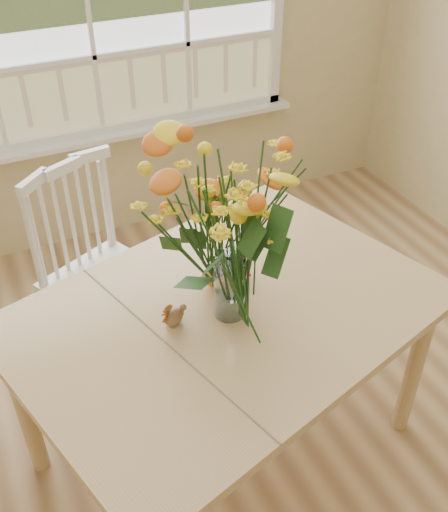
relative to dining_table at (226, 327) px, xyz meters
name	(u,v)px	position (x,y,z in m)	size (l,w,h in m)	color
wall_back	(87,17)	(0.05, 1.84, 0.64)	(4.00, 0.02, 2.70)	#CBBB82
dining_table	(226,327)	(0.00, 0.00, 0.00)	(1.73, 1.44, 0.80)	tan
windsor_chair	(92,262)	(-0.31, 0.78, -0.14)	(0.62, 0.61, 1.02)	white
flower_vase	(230,227)	(0.00, -0.03, 0.46)	(0.51, 0.51, 0.61)	white
pumpkin	(217,277)	(0.02, 0.13, 0.13)	(0.10, 0.10, 0.08)	#D34F18
turkey_figurine	(174,317)	(-0.20, -0.01, 0.13)	(0.10, 0.09, 0.10)	#CCB78C
dark_gourd	(235,270)	(0.10, 0.14, 0.13)	(0.13, 0.12, 0.07)	#38160F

